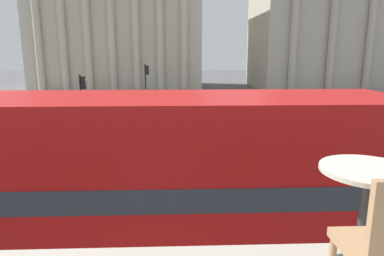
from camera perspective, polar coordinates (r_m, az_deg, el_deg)
double_decker_bus at (r=7.28m, az=-12.72°, el=-9.46°), size 11.41×2.69×4.20m
cafe_dining_table at (r=2.49m, az=27.02°, el=-10.22°), size 0.60×0.60×0.73m
plaza_building_left at (r=52.72m, az=-11.89°, el=17.53°), size 23.34×15.11×19.97m
plaza_building_right at (r=56.57m, az=26.58°, el=17.61°), size 30.45×14.74×22.79m
traffic_light_near at (r=12.56m, az=-22.34°, el=-0.27°), size 0.42×0.24×3.79m
traffic_light_mid at (r=20.28m, az=-17.78°, el=4.69°), size 0.42×0.24×3.85m
traffic_light_far at (r=27.20m, az=-7.60°, el=7.39°), size 0.42×0.24×4.17m
car_navy at (r=30.53m, az=10.41°, el=4.05°), size 4.20×1.93×1.35m
car_silver at (r=29.30m, az=-16.59°, el=3.39°), size 4.20×1.93×1.35m
pedestrian_olive at (r=27.51m, az=-18.40°, el=3.17°), size 0.32×0.32×1.61m
pedestrian_blue at (r=29.37m, az=-9.84°, el=4.38°), size 0.32×0.32×1.76m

